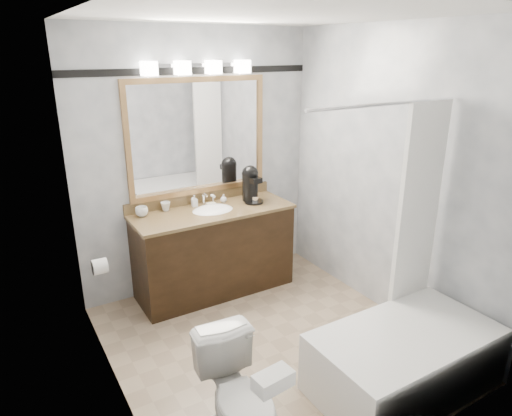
% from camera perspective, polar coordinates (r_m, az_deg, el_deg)
% --- Properties ---
extents(room, '(2.42, 2.62, 2.52)m').
position_cam_1_polar(room, '(3.35, 1.91, 1.24)').
color(room, '#9D856A').
rests_on(room, ground).
extents(vanity, '(1.53, 0.58, 0.97)m').
position_cam_1_polar(vanity, '(4.48, -5.28, -5.14)').
color(vanity, black).
rests_on(vanity, ground).
extents(mirror, '(1.40, 0.04, 1.10)m').
position_cam_1_polar(mirror, '(4.39, -7.23, 8.81)').
color(mirror, '#B0824F').
rests_on(mirror, room).
extents(vanity_light_bar, '(1.02, 0.14, 0.12)m').
position_cam_1_polar(vanity_light_bar, '(4.27, -7.29, 17.07)').
color(vanity_light_bar, silver).
rests_on(vanity_light_bar, room).
extents(accent_stripe, '(2.40, 0.01, 0.06)m').
position_cam_1_polar(accent_stripe, '(4.33, -7.64, 16.65)').
color(accent_stripe, black).
rests_on(accent_stripe, room).
extents(bathtub, '(1.30, 0.75, 1.96)m').
position_cam_1_polar(bathtub, '(3.52, 18.09, -16.55)').
color(bathtub, white).
rests_on(bathtub, ground).
extents(tp_roll, '(0.11, 0.12, 0.12)m').
position_cam_1_polar(tp_roll, '(3.75, -18.95, -6.92)').
color(tp_roll, white).
rests_on(tp_roll, room).
extents(toilet, '(0.43, 0.69, 0.68)m').
position_cam_1_polar(toilet, '(2.91, -2.01, -22.67)').
color(toilet, white).
rests_on(toilet, ground).
extents(tissue_box, '(0.21, 0.13, 0.08)m').
position_cam_1_polar(tissue_box, '(2.44, 2.16, -20.74)').
color(tissue_box, white).
rests_on(tissue_box, toilet).
extents(coffee_maker, '(0.19, 0.24, 0.37)m').
position_cam_1_polar(coffee_maker, '(4.49, -0.68, 3.12)').
color(coffee_maker, black).
rests_on(coffee_maker, vanity).
extents(cup_left, '(0.15, 0.15, 0.09)m').
position_cam_1_polar(cup_left, '(4.25, -14.10, -0.44)').
color(cup_left, white).
rests_on(cup_left, vanity).
extents(cup_right, '(0.11, 0.11, 0.08)m').
position_cam_1_polar(cup_right, '(4.36, -11.23, 0.21)').
color(cup_right, white).
rests_on(cup_right, vanity).
extents(soap_bottle_a, '(0.05, 0.05, 0.11)m').
position_cam_1_polar(soap_bottle_a, '(4.42, -7.71, 0.89)').
color(soap_bottle_a, white).
rests_on(soap_bottle_a, vanity).
extents(soap_bottle_b, '(0.08, 0.08, 0.08)m').
position_cam_1_polar(soap_bottle_b, '(4.52, -4.08, 1.23)').
color(soap_bottle_b, white).
rests_on(soap_bottle_b, vanity).
extents(soap_bar, '(0.09, 0.05, 0.03)m').
position_cam_1_polar(soap_bar, '(4.44, -5.66, 0.47)').
color(soap_bar, beige).
rests_on(soap_bar, vanity).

